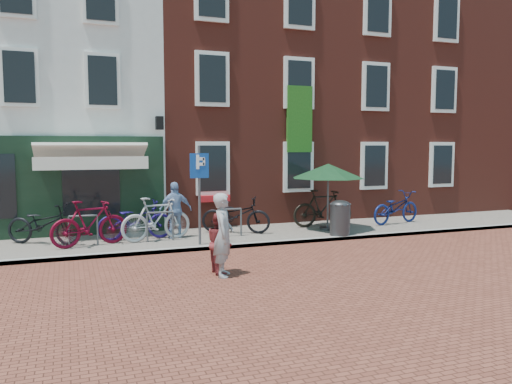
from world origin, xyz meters
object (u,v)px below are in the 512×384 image
object	(u,v)px
bicycle_3	(156,219)
bicycle_4	(236,215)
parking_sign	(199,181)
bicycle_2	(135,220)
bicycle_6	(396,207)
litter_bin	(340,216)
woman	(223,235)
bicycle_5	(323,208)
cafe_person	(175,210)
bicycle_1	(90,223)
bicycle_0	(44,224)
parasol	(328,168)
boy	(219,243)

from	to	relation	value
bicycle_3	bicycle_4	distance (m)	2.47
parking_sign	bicycle_2	xyz separation A→B (m)	(-1.51, 1.34, -1.16)
bicycle_2	bicycle_6	world-z (taller)	same
litter_bin	woman	bearing A→B (deg)	-146.72
bicycle_2	bicycle_3	distance (m)	0.64
bicycle_3	bicycle_5	world-z (taller)	same
cafe_person	bicycle_2	xyz separation A→B (m)	(-1.10, 0.15, -0.25)
bicycle_3	bicycle_5	size ratio (longest dim) A/B	1.00
bicycle_1	bicycle_6	bearing A→B (deg)	-102.62
woman	bicycle_5	world-z (taller)	woman
parking_sign	bicycle_0	xyz separation A→B (m)	(-3.89, 1.51, -1.16)
bicycle_3	bicycle_6	xyz separation A→B (m)	(8.05, 0.23, -0.06)
bicycle_4	parasol	bearing A→B (deg)	-69.98
litter_bin	cafe_person	distance (m)	4.78
bicycle_6	parking_sign	bearing A→B (deg)	86.40
woman	bicycle_1	xyz separation A→B (m)	(-2.51, 3.76, -0.17)
bicycle_0	bicycle_4	size ratio (longest dim) A/B	1.00
boy	cafe_person	world-z (taller)	cafe_person
bicycle_3	bicycle_6	world-z (taller)	bicycle_3
litter_bin	woman	world-z (taller)	woman
woman	cafe_person	size ratio (longest dim) A/B	1.09
bicycle_1	bicycle_2	size ratio (longest dim) A/B	0.97
bicycle_1	bicycle_3	bearing A→B (deg)	-98.80
cafe_person	bicycle_5	size ratio (longest dim) A/B	0.79
cafe_person	bicycle_5	bearing A→B (deg)	-178.32
parasol	litter_bin	bearing A→B (deg)	-97.68
bicycle_5	bicycle_6	bearing A→B (deg)	-90.89
parasol	woman	bearing A→B (deg)	-139.45
boy	bicycle_5	size ratio (longest dim) A/B	0.65
bicycle_0	bicycle_2	bearing A→B (deg)	-64.89
parking_sign	woman	bearing A→B (deg)	-94.67
litter_bin	bicycle_3	xyz separation A→B (m)	(-5.19, 1.04, 0.04)
bicycle_3	bicycle_4	bearing A→B (deg)	-93.62
bicycle_0	bicycle_1	size ratio (longest dim) A/B	1.03
bicycle_0	bicycle_6	size ratio (longest dim) A/B	1.00
woman	bicycle_5	size ratio (longest dim) A/B	0.87
woman	bicycle_5	bearing A→B (deg)	-25.06
bicycle_2	bicycle_3	xyz separation A→B (m)	(0.52, -0.37, 0.06)
litter_bin	bicycle_2	xyz separation A→B (m)	(-5.71, 1.40, -0.02)
parking_sign	cafe_person	size ratio (longest dim) A/B	1.64
litter_bin	bicycle_5	distance (m)	1.56
woman	bicycle_0	bearing A→B (deg)	60.55
litter_bin	parking_sign	xyz separation A→B (m)	(-4.20, 0.06, 1.14)
litter_bin	bicycle_6	bearing A→B (deg)	23.86
bicycle_4	bicycle_6	world-z (taller)	same
bicycle_6	bicycle_4	bearing A→B (deg)	75.23
litter_bin	bicycle_5	world-z (taller)	bicycle_5
boy	bicycle_2	xyz separation A→B (m)	(-1.27, 4.00, -0.01)
bicycle_3	cafe_person	bearing A→B (deg)	-81.50
bicycle_0	bicycle_3	xyz separation A→B (m)	(2.90, -0.53, 0.06)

